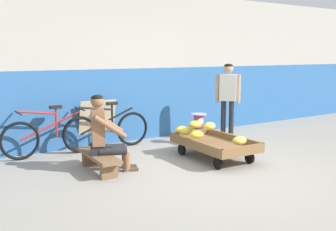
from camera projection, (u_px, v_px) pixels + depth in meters
ground_plane at (221, 174)px, 5.63m from camera, size 80.00×80.00×0.00m
back_wall at (129, 67)px, 7.73m from camera, size 16.00×0.30×2.94m
banana_cart at (214, 145)px, 6.42m from camera, size 0.89×1.47×0.36m
banana_pile at (201, 131)px, 6.41m from camera, size 0.52×1.37×0.26m
low_bench at (99, 158)px, 5.73m from camera, size 0.35×1.11×0.27m
vendor_seated at (104, 134)px, 5.70m from camera, size 0.73×0.60×1.14m
plastic_crate at (199, 136)px, 7.50m from camera, size 0.36×0.28×0.30m
weighing_scale at (199, 121)px, 7.45m from camera, size 0.30×0.30×0.29m
bicycle_near_left at (51, 135)px, 6.60m from camera, size 1.66×0.48×0.86m
bicycle_far_left at (107, 130)px, 7.09m from camera, size 1.66×0.48×0.86m
sign_board at (97, 123)px, 7.31m from camera, size 0.70×0.25×0.88m
customer_adult at (228, 93)px, 7.74m from camera, size 0.36×0.38×1.53m
shopping_bag at (229, 141)px, 7.27m from camera, size 0.18×0.12×0.24m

